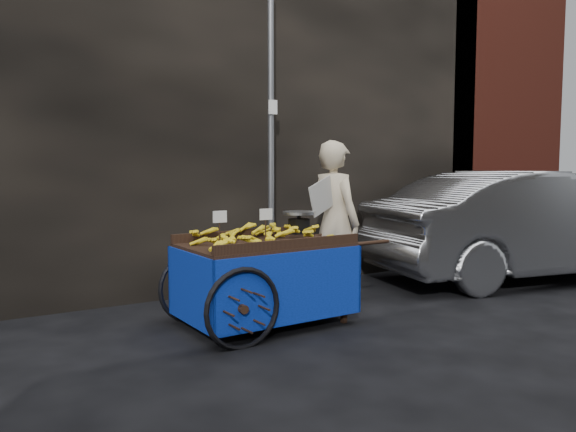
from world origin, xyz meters
TOP-DOWN VIEW (x-y plane):
  - ground at (0.00, 0.00)m, footprint 80.00×80.00m
  - building_wall at (0.39, 2.60)m, footprint 13.50×2.00m
  - street_pole at (0.30, 1.30)m, footprint 0.12×0.10m
  - banana_cart at (-0.57, 0.01)m, footprint 2.32×1.19m
  - vendor at (0.68, 0.43)m, footprint 0.83×0.79m
  - plastic_bag at (0.38, 0.19)m, footprint 0.28×0.23m
  - parked_car at (3.96, 0.09)m, footprint 5.05×2.64m

SIDE VIEW (x-z plane):
  - ground at x=0.00m, z-range 0.00..0.00m
  - plastic_bag at x=0.38m, z-range 0.00..0.25m
  - banana_cart at x=-0.57m, z-range 0.15..1.39m
  - parked_car at x=3.96m, z-range 0.00..1.58m
  - vendor at x=0.68m, z-range 0.00..1.95m
  - street_pole at x=0.30m, z-range 0.01..4.01m
  - building_wall at x=0.39m, z-range 0.00..5.00m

